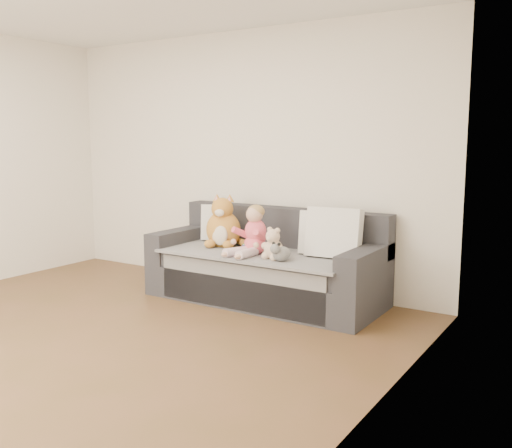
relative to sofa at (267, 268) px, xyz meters
The scene contains 10 objects.
room_shell 2.00m from the sofa, 109.81° to the right, with size 5.00×5.00×5.00m.
sofa is the anchor object (origin of this frame).
cushion_left 0.82m from the sofa, 161.36° to the left, with size 0.44×0.35×0.38m.
cushion_right_back 0.65m from the sofa, 13.50° to the left, with size 0.46×0.28×0.41m.
cushion_right_front 0.76m from the sofa, ahead, with size 0.50×0.26×0.46m.
toddler 0.41m from the sofa, 97.62° to the right, with size 0.32×0.47×0.46m.
plush_cat 0.60m from the sofa, behind, with size 0.43×0.42×0.54m.
teddy_bear 0.47m from the sofa, 50.76° to the right, with size 0.23×0.17×0.29m.
plush_cow 0.54m from the sofa, 44.86° to the right, with size 0.14×0.22×0.18m.
sippy_cup 0.33m from the sofa, 113.85° to the right, with size 0.09×0.08×0.10m.
Camera 1 is at (3.32, -2.43, 1.51)m, focal length 40.00 mm.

